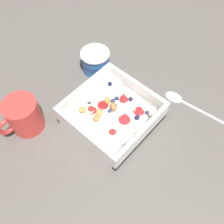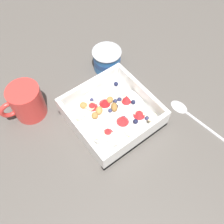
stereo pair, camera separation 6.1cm
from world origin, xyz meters
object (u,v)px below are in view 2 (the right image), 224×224
yogurt_cup (107,60)px  coffee_mug (26,102)px  spoon (188,112)px  fruit_bowl (112,114)px

yogurt_cup → coffee_mug: bearing=-179.1°
yogurt_cup → spoon: bearing=-74.4°
fruit_bowl → spoon: (0.16, -0.11, -0.02)m
spoon → yogurt_cup: (-0.07, 0.25, 0.03)m
spoon → yogurt_cup: yogurt_cup is taller
spoon → yogurt_cup: size_ratio=2.15×
spoon → coffee_mug: bearing=142.1°
yogurt_cup → coffee_mug: size_ratio=0.74×
fruit_bowl → coffee_mug: size_ratio=1.80×
fruit_bowl → coffee_mug: 0.21m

